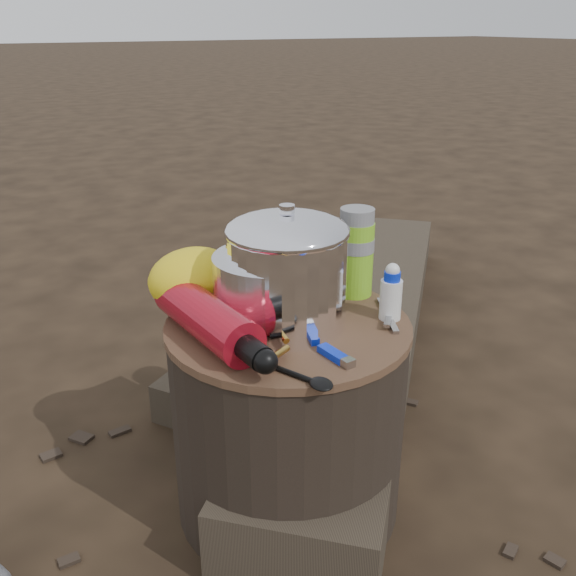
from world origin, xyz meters
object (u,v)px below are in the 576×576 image
thermos (356,253)px  travel_mug (316,254)px  fuel_bottle (207,318)px  log_main (362,331)px  stump (288,417)px  camping_pot (287,270)px

thermos → travel_mug: 0.09m
fuel_bottle → log_main: bearing=28.1°
log_main → thermos: 0.66m
log_main → thermos: size_ratio=10.38×
stump → camping_pot: bearing=-135.4°
thermos → travel_mug: bearing=119.6°
stump → fuel_bottle: (-0.15, 0.01, 0.25)m
fuel_bottle → travel_mug: size_ratio=2.41×
travel_mug → thermos: bearing=-60.4°
log_main → camping_pot: 0.81m
fuel_bottle → travel_mug: (0.29, 0.12, 0.03)m
stump → camping_pot: (-0.00, -0.00, 0.31)m
travel_mug → log_main: bearing=40.9°
log_main → fuel_bottle: size_ratio=5.49×
log_main → camping_pot: size_ratio=8.61×
fuel_bottle → thermos: bearing=1.4°
stump → travel_mug: bearing=43.2°
camping_pot → travel_mug: (0.14, 0.13, -0.04)m
log_main → camping_pot: bearing=-95.0°
stump → log_main: (0.50, 0.44, -0.13)m
camping_pot → travel_mug: 0.20m
stump → fuel_bottle: size_ratio=1.35×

